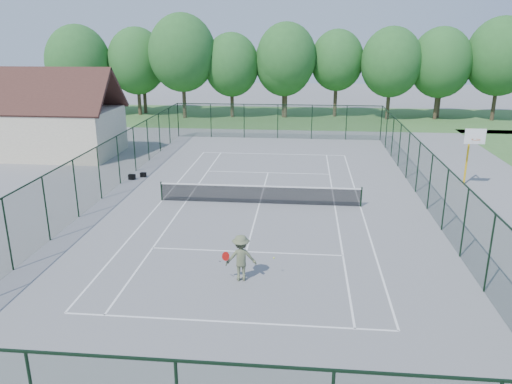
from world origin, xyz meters
TOP-DOWN VIEW (x-y plane):
  - ground at (0.00, 0.00)m, footprint 140.00×140.00m
  - grass_far at (0.00, 30.00)m, footprint 80.00×16.00m
  - court_lines at (0.00, 0.00)m, footprint 11.05×23.85m
  - tennis_net at (0.00, 0.00)m, footprint 11.08×0.08m
  - fence_enclosure at (0.00, 0.00)m, footprint 18.05×36.05m
  - utility_building at (-16.00, 10.00)m, footprint 8.60×6.27m
  - tree_line_far at (0.00, 30.00)m, footprint 39.40×6.40m
  - basketball_goal at (12.31, 4.38)m, footprint 1.20×1.43m
  - sports_bag_a at (-8.58, 3.94)m, footprint 0.43×0.26m
  - sports_bag_b at (-8.04, 4.58)m, footprint 0.38×0.24m
  - tennis_player at (0.10, -8.93)m, footprint 2.12×0.86m

SIDE VIEW (x-z plane):
  - ground at x=0.00m, z-range 0.00..0.00m
  - court_lines at x=0.00m, z-range 0.00..0.01m
  - grass_far at x=0.00m, z-range 0.00..0.01m
  - sports_bag_b at x=-8.04m, z-range 0.00..0.29m
  - sports_bag_a at x=-8.58m, z-range 0.00..0.34m
  - tennis_net at x=0.00m, z-range 0.03..1.13m
  - tennis_player at x=0.10m, z-range 0.00..1.82m
  - fence_enclosure at x=0.00m, z-range 0.05..3.07m
  - basketball_goal at x=12.31m, z-range 0.74..4.39m
  - utility_building at x=-16.00m, z-range -0.20..6.44m
  - tree_line_far at x=0.00m, z-range 1.14..10.84m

